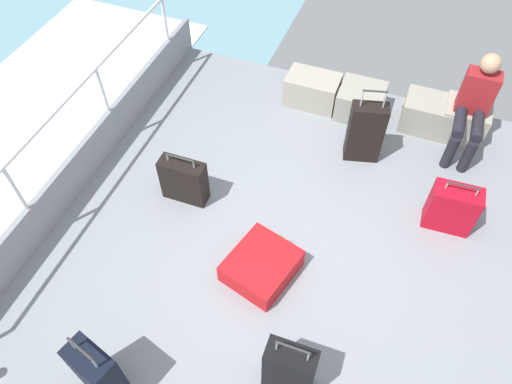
{
  "coord_description": "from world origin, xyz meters",
  "views": [
    {
      "loc": [
        0.68,
        -2.4,
        3.95
      ],
      "look_at": [
        -0.36,
        0.36,
        0.25
      ],
      "focal_mm": 33.97,
      "sensor_mm": 36.0,
      "label": 1
    }
  ],
  "objects_px": {
    "cargo_crate_1": "(360,102)",
    "cargo_crate_2": "(428,114)",
    "cargo_crate_0": "(312,90)",
    "passenger_seated": "(474,105)",
    "suitcase_2": "(290,368)",
    "suitcase_6": "(184,180)",
    "cargo_crate_3": "(464,120)",
    "suitcase_0": "(365,132)",
    "suitcase_3": "(98,373)",
    "suitcase_4": "(452,208)",
    "suitcase_1": "(261,266)"
  },
  "relations": [
    {
      "from": "cargo_crate_1",
      "to": "suitcase_4",
      "type": "height_order",
      "value": "suitcase_4"
    },
    {
      "from": "suitcase_2",
      "to": "suitcase_6",
      "type": "distance_m",
      "value": 2.11
    },
    {
      "from": "cargo_crate_0",
      "to": "cargo_crate_1",
      "type": "bearing_deg",
      "value": 0.63
    },
    {
      "from": "suitcase_3",
      "to": "suitcase_1",
      "type": "bearing_deg",
      "value": 60.79
    },
    {
      "from": "passenger_seated",
      "to": "cargo_crate_1",
      "type": "bearing_deg",
      "value": 173.93
    },
    {
      "from": "suitcase_0",
      "to": "suitcase_3",
      "type": "relative_size",
      "value": 1.13
    },
    {
      "from": "suitcase_6",
      "to": "cargo_crate_0",
      "type": "bearing_deg",
      "value": 67.18
    },
    {
      "from": "suitcase_0",
      "to": "suitcase_4",
      "type": "xyz_separation_m",
      "value": [
        0.99,
        -0.61,
        -0.1
      ]
    },
    {
      "from": "cargo_crate_2",
      "to": "suitcase_6",
      "type": "bearing_deg",
      "value": -138.14
    },
    {
      "from": "cargo_crate_3",
      "to": "cargo_crate_2",
      "type": "bearing_deg",
      "value": -178.21
    },
    {
      "from": "suitcase_4",
      "to": "suitcase_6",
      "type": "bearing_deg",
      "value": -167.05
    },
    {
      "from": "cargo_crate_2",
      "to": "suitcase_4",
      "type": "distance_m",
      "value": 1.4
    },
    {
      "from": "passenger_seated",
      "to": "suitcase_1",
      "type": "relative_size",
      "value": 1.52
    },
    {
      "from": "cargo_crate_2",
      "to": "suitcase_3",
      "type": "height_order",
      "value": "suitcase_3"
    },
    {
      "from": "passenger_seated",
      "to": "suitcase_2",
      "type": "distance_m",
      "value": 3.32
    },
    {
      "from": "cargo_crate_3",
      "to": "passenger_seated",
      "type": "distance_m",
      "value": 0.43
    },
    {
      "from": "suitcase_1",
      "to": "suitcase_6",
      "type": "distance_m",
      "value": 1.18
    },
    {
      "from": "cargo_crate_2",
      "to": "suitcase_1",
      "type": "bearing_deg",
      "value": -114.16
    },
    {
      "from": "suitcase_1",
      "to": "suitcase_2",
      "type": "distance_m",
      "value": 1.02
    },
    {
      "from": "cargo_crate_0",
      "to": "suitcase_6",
      "type": "relative_size",
      "value": 1.09
    },
    {
      "from": "cargo_crate_2",
      "to": "suitcase_4",
      "type": "bearing_deg",
      "value": -73.57
    },
    {
      "from": "cargo_crate_1",
      "to": "suitcase_2",
      "type": "distance_m",
      "value": 3.29
    },
    {
      "from": "passenger_seated",
      "to": "suitcase_6",
      "type": "distance_m",
      "value": 3.1
    },
    {
      "from": "cargo_crate_0",
      "to": "passenger_seated",
      "type": "distance_m",
      "value": 1.8
    },
    {
      "from": "suitcase_2",
      "to": "suitcase_6",
      "type": "relative_size",
      "value": 1.21
    },
    {
      "from": "suitcase_2",
      "to": "suitcase_3",
      "type": "relative_size",
      "value": 0.88
    },
    {
      "from": "suitcase_1",
      "to": "suitcase_6",
      "type": "relative_size",
      "value": 1.23
    },
    {
      "from": "cargo_crate_1",
      "to": "cargo_crate_2",
      "type": "xyz_separation_m",
      "value": [
        0.77,
        0.05,
        0.01
      ]
    },
    {
      "from": "cargo_crate_3",
      "to": "suitcase_1",
      "type": "height_order",
      "value": "cargo_crate_3"
    },
    {
      "from": "cargo_crate_1",
      "to": "suitcase_1",
      "type": "relative_size",
      "value": 0.75
    },
    {
      "from": "suitcase_2",
      "to": "passenger_seated",
      "type": "bearing_deg",
      "value": 72.96
    },
    {
      "from": "suitcase_6",
      "to": "cargo_crate_2",
      "type": "bearing_deg",
      "value": 41.86
    },
    {
      "from": "suitcase_3",
      "to": "suitcase_4",
      "type": "bearing_deg",
      "value": 47.95
    },
    {
      "from": "suitcase_0",
      "to": "suitcase_3",
      "type": "distance_m",
      "value": 3.4
    },
    {
      "from": "cargo_crate_1",
      "to": "passenger_seated",
      "type": "xyz_separation_m",
      "value": [
        1.16,
        -0.12,
        0.41
      ]
    },
    {
      "from": "suitcase_6",
      "to": "suitcase_4",
      "type": "bearing_deg",
      "value": 12.95
    },
    {
      "from": "cargo_crate_2",
      "to": "suitcase_6",
      "type": "xyz_separation_m",
      "value": [
        -2.15,
        -1.92,
        0.06
      ]
    },
    {
      "from": "cargo_crate_0",
      "to": "suitcase_6",
      "type": "distance_m",
      "value": 2.03
    },
    {
      "from": "suitcase_2",
      "to": "suitcase_6",
      "type": "xyz_separation_m",
      "value": [
        -1.57,
        1.41,
        -0.04
      ]
    },
    {
      "from": "cargo_crate_0",
      "to": "suitcase_0",
      "type": "xyz_separation_m",
      "value": [
        0.76,
        -0.67,
        0.17
      ]
    },
    {
      "from": "cargo_crate_0",
      "to": "suitcase_0",
      "type": "relative_size",
      "value": 0.71
    },
    {
      "from": "suitcase_4",
      "to": "suitcase_2",
      "type": "bearing_deg",
      "value": -116.0
    },
    {
      "from": "cargo_crate_0",
      "to": "passenger_seated",
      "type": "xyz_separation_m",
      "value": [
        1.75,
        -0.12,
        0.4
      ]
    },
    {
      "from": "cargo_crate_0",
      "to": "suitcase_2",
      "type": "relative_size",
      "value": 0.91
    },
    {
      "from": "cargo_crate_3",
      "to": "passenger_seated",
      "type": "xyz_separation_m",
      "value": [
        0.0,
        -0.19,
        0.38
      ]
    },
    {
      "from": "cargo_crate_3",
      "to": "suitcase_4",
      "type": "height_order",
      "value": "suitcase_4"
    },
    {
      "from": "suitcase_4",
      "to": "suitcase_6",
      "type": "height_order",
      "value": "suitcase_4"
    },
    {
      "from": "cargo_crate_1",
      "to": "cargo_crate_2",
      "type": "distance_m",
      "value": 0.78
    },
    {
      "from": "suitcase_3",
      "to": "suitcase_4",
      "type": "height_order",
      "value": "suitcase_3"
    },
    {
      "from": "cargo_crate_3",
      "to": "suitcase_3",
      "type": "relative_size",
      "value": 0.64
    }
  ]
}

